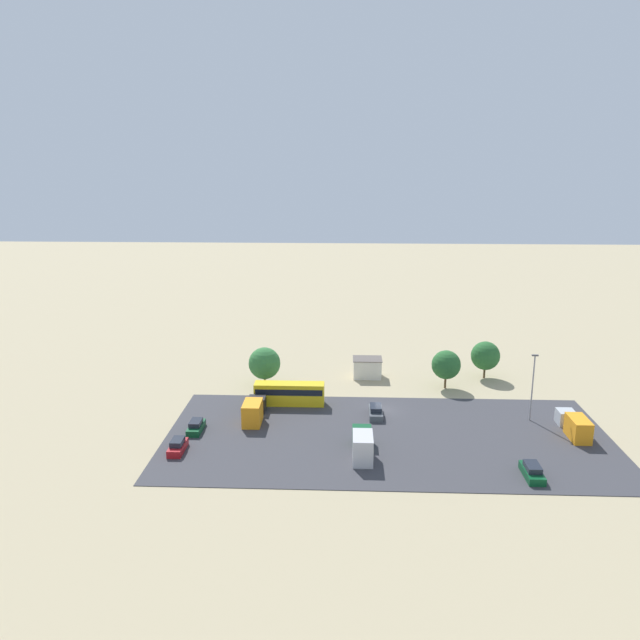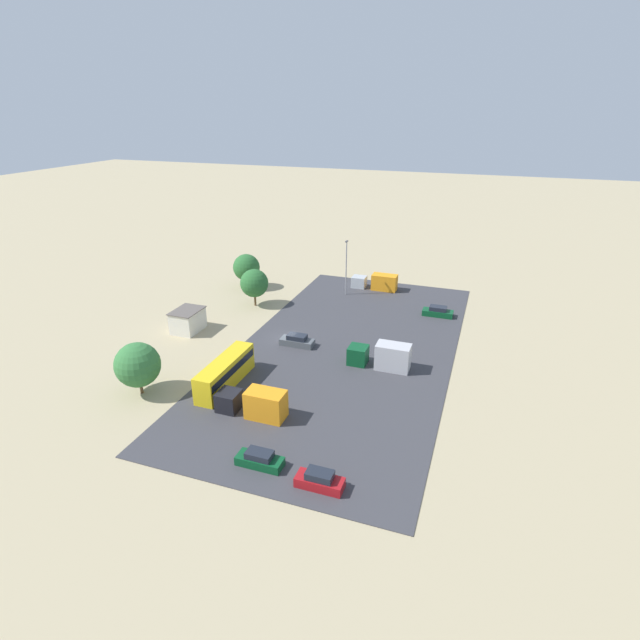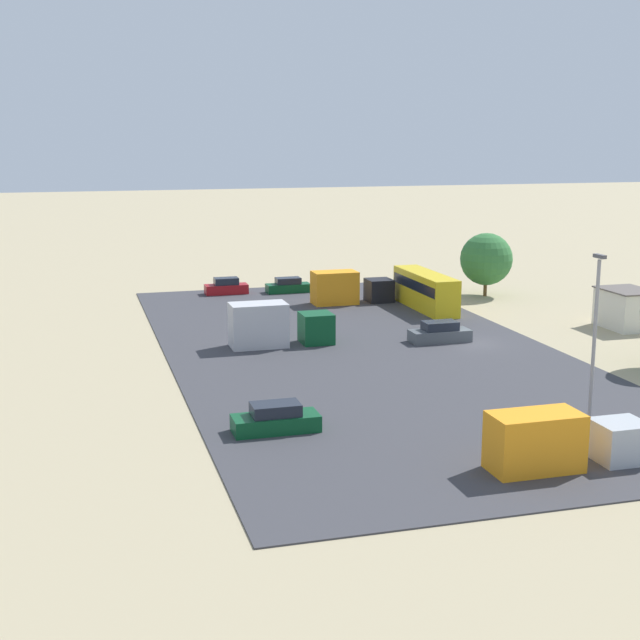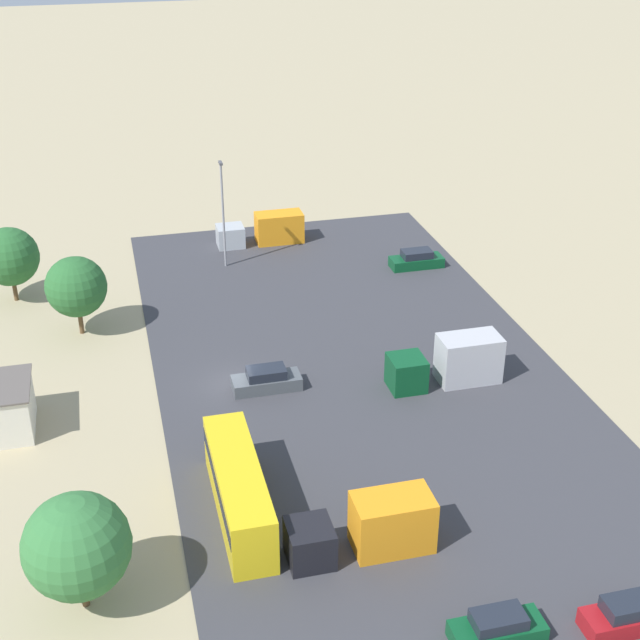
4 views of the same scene
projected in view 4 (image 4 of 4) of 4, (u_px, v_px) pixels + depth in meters
ground_plane at (234, 384)px, 62.95m from camera, size 400.00×400.00×0.00m
parking_lot_surface at (356, 368)px, 64.90m from camera, size 59.51×28.83×0.08m
shed_building at (3, 408)px, 57.16m from camera, size 4.96×3.79×3.32m
bus at (239, 488)px, 49.40m from camera, size 10.56×2.46×3.37m
parked_car_0 at (498, 628)px, 41.91m from camera, size 1.75×4.51×1.53m
parked_car_1 at (627, 616)px, 42.51m from camera, size 1.73×4.34×1.66m
parked_car_2 at (266, 380)px, 61.94m from camera, size 1.90×4.79×1.63m
parked_car_3 at (416, 260)px, 80.80m from camera, size 1.92×4.79×1.60m
parked_truck_0 at (451, 362)px, 62.41m from camera, size 2.47×7.99×3.40m
parked_truck_1 at (266, 230)px, 85.65m from camera, size 2.33×8.28×2.88m
parked_truck_2 at (369, 528)px, 47.02m from camera, size 2.49×7.84×3.15m
tree_near_shed at (77, 546)px, 42.50m from camera, size 5.26×5.26×6.39m
tree_apron_mid at (76, 287)px, 68.01m from camera, size 4.71×4.71×6.35m
tree_apron_far at (9, 257)px, 73.28m from camera, size 4.88×4.88×6.41m
light_pole_lot_centre at (223, 211)px, 78.84m from camera, size 0.90×0.28×9.78m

